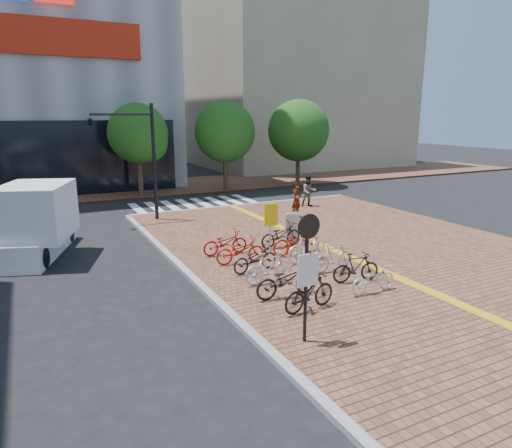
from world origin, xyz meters
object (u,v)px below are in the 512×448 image
bike_4 (240,251)px  bike_3 (255,258)px  bike_7 (356,267)px  bike_5 (225,243)px  bike_0 (310,292)px  bike_11 (281,235)px  pedestrian_b (309,191)px  bike_8 (334,257)px  pedestrian_a (297,200)px  bike_2 (269,267)px  traffic_light_pole (126,141)px  bike_9 (307,246)px  bike_10 (297,241)px  box_truck (28,222)px  yellow_sign (271,219)px  notice_sign (307,263)px  utility_box (291,227)px  bike_6 (373,279)px  bike_1 (286,280)px

bike_4 → bike_3: bearing=-169.3°
bike_7 → bike_5: bearing=39.6°
bike_0 → bike_11: 6.15m
bike_5 → pedestrian_b: bearing=-50.2°
bike_8 → pedestrian_a: size_ratio=0.88×
bike_2 → traffic_light_pole: bearing=9.5°
bike_9 → bike_10: bearing=-16.0°
bike_7 → traffic_light_pole: 13.12m
bike_0 → bike_10: bike_10 is taller
bike_3 → bike_4: (-0.09, 1.01, 0.02)m
traffic_light_pole → pedestrian_b: bearing=-3.5°
bike_0 → bike_11: bike_0 is taller
bike_2 → bike_9: size_ratio=0.93×
bike_0 → bike_3: 3.51m
bike_5 → box_truck: 7.63m
bike_10 → bike_11: bearing=3.2°
bike_5 → yellow_sign: yellow_sign is taller
bike_11 → bike_5: bearing=81.7°
bike_5 → bike_10: bearing=-116.5°
bike_4 → notice_sign: bearing=175.5°
bike_7 → utility_box: (0.72, 5.18, 0.11)m
bike_3 → bike_9: size_ratio=0.94×
bike_6 → bike_11: bearing=-1.3°
bike_5 → pedestrian_b: (8.03, 6.54, 0.41)m
bike_9 → notice_sign: (-3.35, -5.11, 1.39)m
bike_6 → box_truck: (-9.08, 9.26, 0.78)m
bike_10 → notice_sign: (-3.43, -5.97, 1.42)m
bike_3 → pedestrian_b: pedestrian_b is taller
bike_6 → bike_8: bike_8 is taller
bike_0 → bike_6: 2.41m
utility_box → pedestrian_a: bearing=55.7°
bike_7 → bike_3: bearing=56.2°
bike_10 → bike_11: size_ratio=1.06×
bike_2 → pedestrian_b: 12.77m
bike_1 → bike_9: bike_9 is taller
bike_5 → bike_8: (2.59, -3.39, 0.03)m
pedestrian_a → pedestrian_b: bearing=17.2°
bike_6 → bike_10: size_ratio=0.81×
bike_4 → bike_10: 2.36m
bike_8 → pedestrian_b: pedestrian_b is taller
bike_11 → utility_box: size_ratio=1.61×
bike_1 → bike_9: (2.37, 2.54, 0.04)m
bike_8 → utility_box: bearing=-13.4°
bike_6 → bike_4: bearing=27.2°
pedestrian_b → box_truck: 14.93m
notice_sign → bike_10: bearing=60.1°
bike_5 → pedestrian_b: 10.37m
bike_1 → bike_10: 4.19m
bike_3 → bike_7: (2.42, -2.34, 0.03)m
bike_11 → traffic_light_pole: traffic_light_pole is taller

